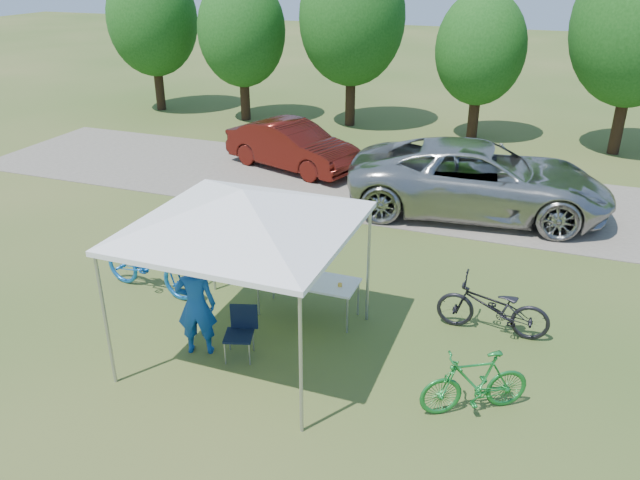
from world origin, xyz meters
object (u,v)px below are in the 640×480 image
at_px(folding_chair, 241,327).
at_px(cyclist, 196,305).
at_px(folding_table, 308,281).
at_px(sedan, 292,146).
at_px(cooler, 283,266).
at_px(bike_dark, 493,307).
at_px(bike_green, 475,382).
at_px(minivan, 479,179).
at_px(bike_blue, 150,264).

relative_size(folding_chair, cyclist, 0.50).
bearing_deg(folding_table, sedan, 114.85).
distance_m(cooler, bike_dark, 3.60).
bearing_deg(cooler, folding_table, 0.00).
xyz_separation_m(cooler, bike_green, (3.53, -1.55, -0.40)).
distance_m(minivan, sedan, 5.79).
relative_size(folding_chair, minivan, 0.14).
distance_m(folding_chair, minivan, 7.83).
xyz_separation_m(folding_table, bike_blue, (-3.08, -0.23, -0.12)).
bearing_deg(cyclist, bike_blue, -57.55).
height_order(bike_green, minivan, minivan).
distance_m(folding_table, cooler, 0.51).
bearing_deg(bike_blue, cooler, -77.68).
height_order(cooler, cyclist, cyclist).
distance_m(bike_dark, minivan, 5.44).
relative_size(cyclist, minivan, 0.28).
relative_size(cooler, cyclist, 0.26).
xyz_separation_m(bike_green, sedan, (-6.54, 9.04, 0.23)).
xyz_separation_m(bike_blue, minivan, (5.18, 6.11, 0.33)).
distance_m(bike_green, sedan, 11.16).
distance_m(folding_table, bike_green, 3.45).
xyz_separation_m(folding_table, sedan, (-3.47, 7.48, 0.04)).
relative_size(cooler, bike_dark, 0.24).
xyz_separation_m(folding_chair, bike_green, (3.62, -0.08, -0.03)).
bearing_deg(sedan, minivan, -87.91).
bearing_deg(cooler, sedan, 111.87).
distance_m(cooler, minivan, 6.41).
height_order(folding_table, folding_chair, folding_chair).
distance_m(bike_blue, sedan, 7.73).
bearing_deg(sedan, cyclist, -148.02).
xyz_separation_m(cooler, minivan, (2.56, 5.88, 0.00)).
bearing_deg(folding_table, bike_blue, -175.73).
distance_m(folding_chair, bike_blue, 2.83).
relative_size(folding_chair, bike_blue, 0.40).
bearing_deg(folding_chair, minivan, 52.78).
distance_m(folding_chair, bike_dark, 4.14).
bearing_deg(cooler, folding_chair, -93.14).
relative_size(bike_green, bike_dark, 0.85).
bearing_deg(folding_chair, bike_dark, 11.75).
xyz_separation_m(cyclist, minivan, (3.32, 7.53, 0.03)).
bearing_deg(folding_table, folding_chair, -110.19).
relative_size(bike_green, sedan, 0.38).
height_order(bike_dark, sedan, sedan).
relative_size(bike_blue, sedan, 0.51).
bearing_deg(sedan, bike_blue, -158.99).
bearing_deg(sedan, folding_chair, -143.77).
bearing_deg(cooler, minivan, 66.49).
xyz_separation_m(folding_chair, bike_dark, (3.62, 2.02, -0.01)).
height_order(folding_table, bike_dark, bike_dark).
bearing_deg(bike_green, folding_table, -147.73).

